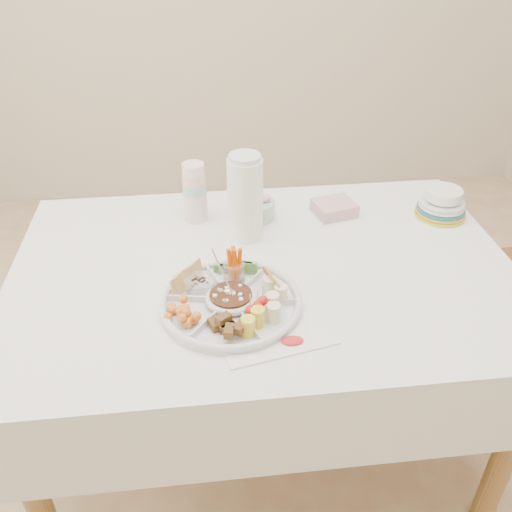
{
  "coord_description": "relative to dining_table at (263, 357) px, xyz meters",
  "views": [
    {
      "loc": [
        -0.18,
        -1.32,
        1.7
      ],
      "look_at": [
        -0.03,
        -0.08,
        0.85
      ],
      "focal_mm": 38.0,
      "sensor_mm": 36.0,
      "label": 1
    }
  ],
  "objects": [
    {
      "name": "placemat",
      "position": [
        -0.0,
        -0.34,
        0.38
      ],
      "size": [
        0.3,
        0.15,
        0.01
      ],
      "primitive_type": "cube",
      "rotation": [
        0.0,
        0.0,
        0.21
      ],
      "color": "white",
      "rests_on": "dining_table"
    },
    {
      "name": "flower_bowl",
      "position": [
        0.01,
        0.3,
        0.43
      ],
      "size": [
        0.16,
        0.16,
        0.1
      ],
      "primitive_type": "cylinder",
      "rotation": [
        0.0,
        0.0,
        0.32
      ],
      "color": "silver",
      "rests_on": "dining_table"
    },
    {
      "name": "granola_chunks",
      "position": [
        -0.14,
        -0.31,
        0.42
      ],
      "size": [
        0.12,
        0.12,
        0.05
      ],
      "primitive_type": null,
      "rotation": [
        0.0,
        0.0,
        -0.17
      ],
      "color": "brown",
      "rests_on": "party_tray"
    },
    {
      "name": "party_tray",
      "position": [
        -0.11,
        -0.18,
        0.4
      ],
      "size": [
        0.44,
        0.44,
        0.04
      ],
      "primitive_type": "cylinder",
      "rotation": [
        0.0,
        0.0,
        -0.17
      ],
      "color": "silver",
      "rests_on": "dining_table"
    },
    {
      "name": "dining_table",
      "position": [
        0.0,
        0.0,
        0.0
      ],
      "size": [
        1.52,
        1.02,
        0.76
      ],
      "primitive_type": "cube",
      "color": "white",
      "rests_on": "floor"
    },
    {
      "name": "carrot_cucumber",
      "position": [
        -0.09,
        -0.05,
        0.44
      ],
      "size": [
        0.14,
        0.14,
        0.11
      ],
      "primitive_type": null,
      "rotation": [
        0.0,
        0.0,
        -0.17
      ],
      "color": "#EB5500",
      "rests_on": "party_tray"
    },
    {
      "name": "cup_stack",
      "position": [
        -0.2,
        0.31,
        0.49
      ],
      "size": [
        0.08,
        0.08,
        0.22
      ],
      "primitive_type": "cylinder",
      "rotation": [
        0.0,
        0.0,
        -0.0
      ],
      "color": "silver",
      "rests_on": "dining_table"
    },
    {
      "name": "banana_tomato",
      "position": [
        -0.01,
        -0.26,
        0.44
      ],
      "size": [
        0.14,
        0.14,
        0.1
      ],
      "primitive_type": null,
      "rotation": [
        0.0,
        0.0,
        -0.17
      ],
      "color": "#F3DC81",
      "rests_on": "party_tray"
    },
    {
      "name": "thermos",
      "position": [
        -0.04,
        0.18,
        0.52
      ],
      "size": [
        0.14,
        0.14,
        0.29
      ],
      "primitive_type": "cylinder",
      "rotation": [
        0.0,
        0.0,
        0.36
      ],
      "color": "white",
      "rests_on": "dining_table"
    },
    {
      "name": "napkin_stack",
      "position": [
        0.29,
        0.29,
        0.4
      ],
      "size": [
        0.16,
        0.14,
        0.04
      ],
      "primitive_type": "cube",
      "rotation": [
        0.0,
        0.0,
        0.24
      ],
      "color": "#CA9FA4",
      "rests_on": "dining_table"
    },
    {
      "name": "plate_stack",
      "position": [
        0.65,
        0.24,
        0.43
      ],
      "size": [
        0.22,
        0.22,
        0.11
      ],
      "primitive_type": "cylinder",
      "rotation": [
        0.0,
        0.0,
        0.36
      ],
      "color": "gold",
      "rests_on": "dining_table"
    },
    {
      "name": "pita_raisins",
      "position": [
        -0.21,
        -0.1,
        0.42
      ],
      "size": [
        0.14,
        0.14,
        0.07
      ],
      "primitive_type": null,
      "rotation": [
        0.0,
        0.0,
        -0.17
      ],
      "color": "tan",
      "rests_on": "party_tray"
    },
    {
      "name": "chair",
      "position": [
        0.95,
        0.2,
        0.14
      ],
      "size": [
        0.47,
        0.47,
        1.04
      ],
      "primitive_type": "cube",
      "rotation": [
        0.0,
        0.0,
        0.08
      ],
      "color": "brown",
      "rests_on": "floor"
    },
    {
      "name": "bean_dip",
      "position": [
        -0.11,
        -0.18,
        0.41
      ],
      "size": [
        0.13,
        0.13,
        0.04
      ],
      "primitive_type": "cylinder",
      "rotation": [
        0.0,
        0.0,
        -0.17
      ],
      "color": "black",
      "rests_on": "party_tray"
    },
    {
      "name": "cherries",
      "position": [
        -0.24,
        -0.22,
        0.42
      ],
      "size": [
        0.13,
        0.13,
        0.04
      ],
      "primitive_type": null,
      "rotation": [
        0.0,
        0.0,
        -0.17
      ],
      "color": "orange",
      "rests_on": "party_tray"
    },
    {
      "name": "tortillas",
      "position": [
        0.01,
        -0.13,
        0.42
      ],
      "size": [
        0.11,
        0.11,
        0.06
      ],
      "primitive_type": null,
      "rotation": [
        0.0,
        0.0,
        -0.17
      ],
      "color": "#B17743",
      "rests_on": "party_tray"
    },
    {
      "name": "floor",
      "position": [
        0.0,
        0.0,
        -0.38
      ],
      "size": [
        4.0,
        4.0,
        0.0
      ],
      "primitive_type": "plane",
      "color": "tan",
      "rests_on": "ground"
    }
  ]
}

